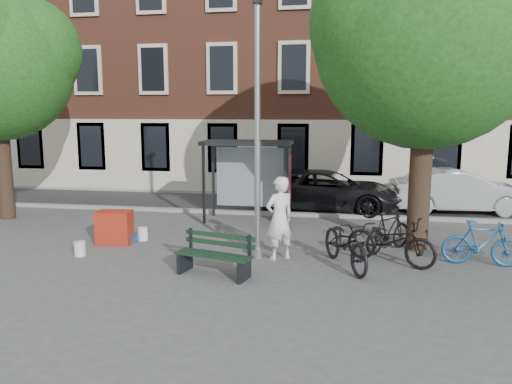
{
  "coord_description": "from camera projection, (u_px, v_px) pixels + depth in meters",
  "views": [
    {
      "loc": [
        1.97,
        -11.75,
        3.6
      ],
      "look_at": [
        -0.27,
        1.39,
        1.4
      ],
      "focal_mm": 35.0,
      "sensor_mm": 36.0,
      "label": 1
    }
  ],
  "objects": [
    {
      "name": "bucket_a",
      "position": [
        143.0,
        234.0,
        13.93
      ],
      "size": [
        0.31,
        0.31,
        0.36
      ],
      "primitive_type": "cylinder",
      "rotation": [
        0.0,
        0.0,
        -0.1
      ],
      "color": "white",
      "rests_on": "ground"
    },
    {
      "name": "bucket_b",
      "position": [
        80.0,
        249.0,
        12.43
      ],
      "size": [
        0.37,
        0.37,
        0.36
      ],
      "primitive_type": "cylinder",
      "rotation": [
        0.0,
        0.0,
        -0.42
      ],
      "color": "silver",
      "rests_on": "ground"
    },
    {
      "name": "lamppost",
      "position": [
        257.0,
        144.0,
        11.89
      ],
      "size": [
        0.28,
        0.35,
        6.11
      ],
      "color": "#9EA0A3",
      "rests_on": "ground"
    },
    {
      "name": "bike_a",
      "position": [
        391.0,
        240.0,
        11.71
      ],
      "size": [
        2.29,
        1.66,
        1.15
      ],
      "primitive_type": "imported",
      "rotation": [
        0.0,
        0.0,
        1.11
      ],
      "color": "black",
      "rests_on": "ground"
    },
    {
      "name": "bucket_c",
      "position": [
        100.0,
        232.0,
        14.08
      ],
      "size": [
        0.34,
        0.34,
        0.36
      ],
      "primitive_type": "cylinder",
      "rotation": [
        0.0,
        0.0,
        -0.23
      ],
      "color": "silver",
      "rests_on": "ground"
    },
    {
      "name": "bike_c",
      "position": [
        346.0,
        243.0,
        11.42
      ],
      "size": [
        1.63,
        2.39,
        1.19
      ],
      "primitive_type": "imported",
      "rotation": [
        0.0,
        0.0,
        0.41
      ],
      "color": "black",
      "rests_on": "ground"
    },
    {
      "name": "bench",
      "position": [
        215.0,
        257.0,
        10.93
      ],
      "size": [
        1.82,
        1.0,
        0.9
      ],
      "rotation": [
        0.0,
        0.0,
        -0.27
      ],
      "color": "#1E2328",
      "rests_on": "ground"
    },
    {
      "name": "bike_b",
      "position": [
        482.0,
        243.0,
        11.6
      ],
      "size": [
        1.81,
        0.65,
        1.07
      ],
      "primitive_type": "imported",
      "rotation": [
        0.0,
        0.0,
        1.49
      ],
      "color": "#19508C",
      "rests_on": "ground"
    },
    {
      "name": "curb_far",
      "position": [
        293.0,
        195.0,
        21.09
      ],
      "size": [
        40.0,
        0.25,
        0.12
      ],
      "primitive_type": "cube",
      "color": "gray",
      "rests_on": "ground"
    },
    {
      "name": "painter",
      "position": [
        280.0,
        218.0,
        12.0
      ],
      "size": [
        0.88,
        0.84,
        2.04
      ],
      "primitive_type": "imported",
      "rotation": [
        0.0,
        0.0,
        3.81
      ],
      "color": "white",
      "rests_on": "ground"
    },
    {
      "name": "ground",
      "position": [
        257.0,
        257.0,
        12.34
      ],
      "size": [
        90.0,
        90.0,
        0.0
      ],
      "primitive_type": "plane",
      "color": "#4C4C4F",
      "rests_on": "ground"
    },
    {
      "name": "tree_right",
      "position": [
        430.0,
        26.0,
        12.11
      ],
      "size": [
        5.76,
        5.6,
        8.2
      ],
      "color": "black",
      "rests_on": "ground"
    },
    {
      "name": "building_row",
      "position": [
        302.0,
        38.0,
        23.85
      ],
      "size": [
        30.0,
        8.0,
        14.0
      ],
      "primitive_type": "cube",
      "color": "brown",
      "rests_on": "ground"
    },
    {
      "name": "road",
      "position": [
        288.0,
        205.0,
        19.15
      ],
      "size": [
        40.0,
        4.0,
        0.01
      ],
      "primitive_type": "cube",
      "color": "#28282B",
      "rests_on": "ground"
    },
    {
      "name": "bus_shelter",
      "position": [
        260.0,
        162.0,
        16.13
      ],
      "size": [
        2.85,
        1.45,
        2.62
      ],
      "color": "#1E2328",
      "rests_on": "ground"
    },
    {
      "name": "bike_d",
      "position": [
        388.0,
        231.0,
        12.75
      ],
      "size": [
        1.54,
        1.64,
        1.06
      ],
      "primitive_type": "imported",
      "rotation": [
        0.0,
        0.0,
        2.42
      ],
      "color": "black",
      "rests_on": "ground"
    },
    {
      "name": "car_dark",
      "position": [
        328.0,
        190.0,
        18.0
      ],
      "size": [
        5.43,
        2.91,
        1.45
      ],
      "primitive_type": "imported",
      "rotation": [
        0.0,
        0.0,
        1.47
      ],
      "color": "black",
      "rests_on": "ground"
    },
    {
      "name": "curb_near",
      "position": [
        281.0,
        214.0,
        17.2
      ],
      "size": [
        40.0,
        0.25,
        0.12
      ],
      "primitive_type": "cube",
      "color": "gray",
      "rests_on": "ground"
    },
    {
      "name": "car_silver",
      "position": [
        459.0,
        191.0,
        17.61
      ],
      "size": [
        4.77,
        2.02,
        1.53
      ],
      "primitive_type": "imported",
      "rotation": [
        0.0,
        0.0,
        1.66
      ],
      "color": "#ABAFB3",
      "rests_on": "ground"
    },
    {
      "name": "blue_crate",
      "position": [
        128.0,
        238.0,
        13.81
      ],
      "size": [
        0.57,
        0.43,
        0.2
      ],
      "primitive_type": "cube",
      "rotation": [
        0.0,
        0.0,
        -0.05
      ],
      "color": "navy",
      "rests_on": "ground"
    },
    {
      "name": "red_stand",
      "position": [
        115.0,
        227.0,
        13.52
      ],
      "size": [
        0.96,
        0.69,
        0.9
      ],
      "primitive_type": "cube",
      "rotation": [
        0.0,
        0.0,
        0.1
      ],
      "color": "#9D2515",
      "rests_on": "ground"
    }
  ]
}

